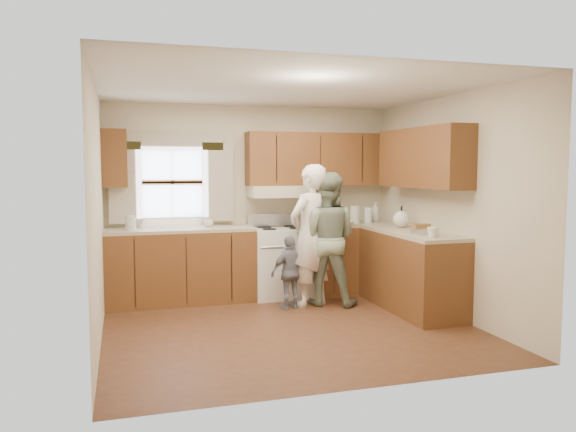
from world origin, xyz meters
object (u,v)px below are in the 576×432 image
object	(u,v)px
woman_right	(326,239)
woman_left	(310,235)
stove	(280,261)
child	(290,272)

from	to	relation	value
woman_right	woman_left	bearing A→B (deg)	28.41
stove	woman_left	bearing A→B (deg)	-69.60
woman_right	child	size ratio (longest dim) A/B	1.86
woman_left	woman_right	world-z (taller)	woman_left
stove	woman_left	distance (m)	0.74
woman_left	child	bearing A→B (deg)	-11.03
child	woman_left	bearing A→B (deg)	-176.20
stove	woman_left	world-z (taller)	woman_left
child	woman_right	bearing A→B (deg)	176.72
stove	woman_left	size ratio (longest dim) A/B	0.62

